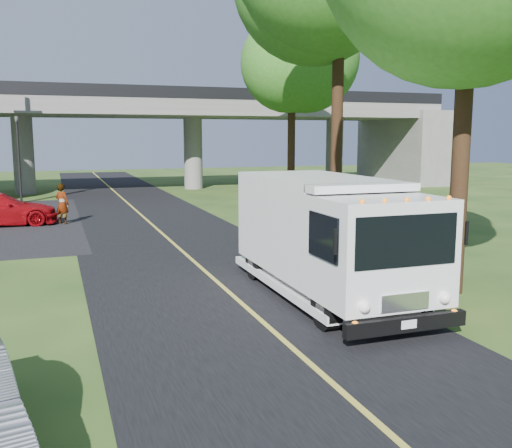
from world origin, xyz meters
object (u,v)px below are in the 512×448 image
tree_right_far (297,59)px  traffic_signal (18,150)px  pedestrian (62,204)px  step_van (327,234)px

tree_right_far → traffic_signal: bearing=157.9°
traffic_signal → pedestrian: bearing=-76.9°
tree_right_far → pedestrian: 15.30m
step_van → pedestrian: bearing=112.3°
pedestrian → step_van: bearing=152.3°
tree_right_far → step_van: bearing=-111.1°
traffic_signal → pedestrian: traffic_signal is taller
tree_right_far → pedestrian: tree_right_far is taller
step_van → pedestrian: size_ratio=3.80×
traffic_signal → step_van: (8.20, -24.30, -1.58)m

